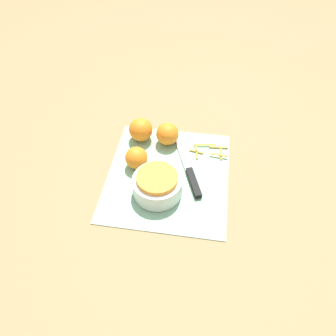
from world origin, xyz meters
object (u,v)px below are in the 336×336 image
bowl_speckled (157,184)px  orange_back (141,130)px  orange_left (167,134)px  knife (191,175)px  orange_right (136,158)px

bowl_speckled → orange_back: (0.22, 0.09, 0.00)m
bowl_speckled → orange_left: orange_left is taller
knife → bowl_speckled: bearing=107.5°
orange_back → bowl_speckled: bearing=-156.9°
knife → orange_back: bearing=30.5°
orange_right → orange_left: bearing=-33.7°
knife → orange_right: orange_right is taller
orange_left → orange_back: bearing=86.5°
orange_left → orange_right: 0.14m
bowl_speckled → orange_left: bearing=0.7°
bowl_speckled → orange_right: bowl_speckled is taller
bowl_speckled → knife: 0.12m
knife → orange_back: orange_back is taller
orange_left → orange_back: orange_back is taller
orange_left → orange_right: orange_left is taller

